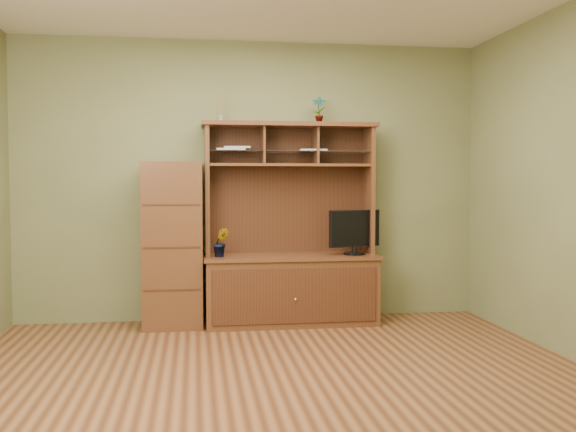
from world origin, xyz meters
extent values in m
cube|color=#502B17|center=(0.00, 0.00, -0.01)|extent=(4.50, 4.00, 0.02)
cube|color=#60643B|center=(0.00, 2.01, 1.35)|extent=(4.50, 0.02, 2.70)
cube|color=#60643B|center=(0.00, -2.01, 1.35)|extent=(4.50, 0.02, 2.70)
cube|color=#422713|center=(0.35, 1.71, 0.31)|extent=(1.60, 0.55, 0.62)
cube|color=#35180E|center=(0.35, 1.42, 0.31)|extent=(1.50, 0.01, 0.50)
sphere|color=silver|center=(0.35, 1.41, 0.28)|extent=(0.02, 0.02, 0.02)
cube|color=#422713|center=(0.35, 1.71, 0.64)|extent=(1.64, 0.59, 0.03)
cube|color=#422713|center=(-0.43, 1.80, 1.27)|extent=(0.04, 0.35, 1.25)
cube|color=#422713|center=(1.13, 1.80, 1.27)|extent=(0.04, 0.35, 1.25)
cube|color=#35180E|center=(0.35, 1.97, 1.27)|extent=(1.52, 0.02, 1.25)
cube|color=#422713|center=(0.35, 1.80, 1.88)|extent=(1.66, 0.40, 0.04)
cube|color=#422713|center=(0.35, 1.80, 1.50)|extent=(1.52, 0.32, 0.02)
cube|color=#422713|center=(0.09, 1.80, 1.69)|extent=(0.02, 0.31, 0.35)
cube|color=#422713|center=(0.60, 1.80, 1.69)|extent=(0.02, 0.31, 0.35)
cube|color=silver|center=(0.35, 1.79, 1.63)|extent=(1.50, 0.27, 0.01)
cylinder|color=black|center=(0.95, 1.65, 0.66)|extent=(0.21, 0.21, 0.02)
cylinder|color=black|center=(0.95, 1.65, 0.70)|extent=(0.04, 0.04, 0.07)
cube|color=black|center=(0.95, 1.65, 0.90)|extent=(0.52, 0.20, 0.35)
imported|color=#2C5D1F|center=(-0.31, 1.65, 0.78)|extent=(0.15, 0.12, 0.27)
imported|color=#395D20|center=(0.63, 1.80, 2.03)|extent=(0.16, 0.13, 0.26)
cylinder|color=silver|center=(-0.31, 1.80, 1.95)|extent=(0.05, 0.05, 0.09)
cylinder|color=olive|center=(-0.31, 1.80, 2.08)|extent=(0.03, 0.03, 0.17)
cube|color=#B6B6BB|center=(-0.21, 1.80, 1.64)|extent=(0.27, 0.21, 0.02)
cube|color=#B6B6BB|center=(-0.14, 1.80, 1.66)|extent=(0.27, 0.23, 0.02)
cube|color=#B6B6BB|center=(0.58, 1.80, 1.64)|extent=(0.27, 0.22, 0.02)
cube|color=#422713|center=(-0.75, 1.74, 0.76)|extent=(0.54, 0.49, 1.52)
cube|color=#35180E|center=(-0.75, 1.49, 0.38)|extent=(0.50, 0.01, 0.02)
cube|color=#35180E|center=(-0.75, 1.49, 0.76)|extent=(0.50, 0.01, 0.01)
cube|color=#35180E|center=(-0.75, 1.49, 1.14)|extent=(0.50, 0.01, 0.02)
camera|label=1|loc=(-0.54, -4.26, 1.33)|focal=40.00mm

